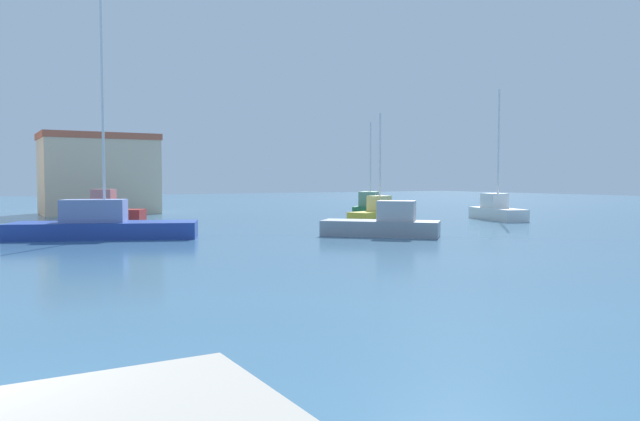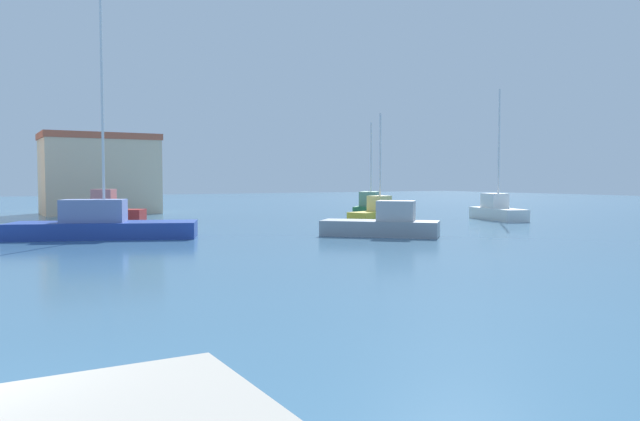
# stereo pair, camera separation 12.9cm
# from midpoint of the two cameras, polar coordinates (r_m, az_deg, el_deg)

# --- Properties ---
(water) EXTENTS (160.00, 160.00, 0.00)m
(water) POSITION_cam_midpoint_polar(r_m,az_deg,el_deg) (30.19, -1.86, -2.29)
(water) COLOR #38607F
(water) RESTS_ON ground
(sailboat_blue_behind_lamppost) EXTENTS (8.68, 5.41, 13.61)m
(sailboat_blue_behind_lamppost) POSITION_cam_midpoint_polar(r_m,az_deg,el_deg) (30.23, -19.56, -1.23)
(sailboat_blue_behind_lamppost) COLOR #233D93
(sailboat_blue_behind_lamppost) RESTS_ON water
(sailboat_yellow_near_pier) EXTENTS (5.23, 3.09, 6.91)m
(sailboat_yellow_near_pier) POSITION_cam_midpoint_polar(r_m,az_deg,el_deg) (39.03, 5.70, -0.26)
(sailboat_yellow_near_pier) COLOR gold
(sailboat_yellow_near_pier) RESTS_ON water
(motorboat_grey_far_left) EXTENTS (5.26, 5.27, 1.72)m
(motorboat_grey_far_left) POSITION_cam_midpoint_polar(r_m,az_deg,el_deg) (29.68, 6.03, -1.33)
(motorboat_grey_far_left) COLOR gray
(motorboat_grey_far_left) RESTS_ON water
(motorboat_red_distant_north) EXTENTS (4.38, 3.44, 2.16)m
(motorboat_red_distant_north) POSITION_cam_midpoint_polar(r_m,az_deg,el_deg) (38.38, -19.21, -0.28)
(motorboat_red_distant_north) COLOR #B22823
(motorboat_red_distant_north) RESTS_ON water
(sailboat_green_inner_mooring) EXTENTS (5.30, 5.34, 7.22)m
(sailboat_green_inner_mooring) POSITION_cam_midpoint_polar(r_m,az_deg,el_deg) (48.41, 4.80, 0.45)
(sailboat_green_inner_mooring) COLOR #28703D
(sailboat_green_inner_mooring) RESTS_ON water
(sailboat_white_center_channel) EXTENTS (3.00, 5.38, 8.75)m
(sailboat_white_center_channel) POSITION_cam_midpoint_polar(r_m,az_deg,el_deg) (42.87, 16.28, 0.05)
(sailboat_white_center_channel) COLOR white
(sailboat_white_center_channel) RESTS_ON water
(waterfront_apartments) EXTENTS (8.71, 5.64, 6.31)m
(waterfront_apartments) POSITION_cam_midpoint_polar(r_m,az_deg,el_deg) (51.75, -19.81, 3.24)
(waterfront_apartments) COLOR beige
(waterfront_apartments) RESTS_ON ground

